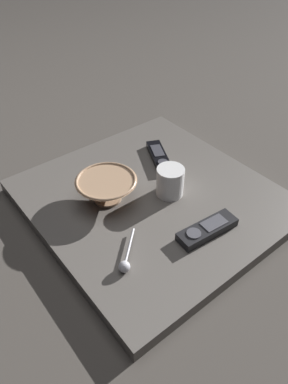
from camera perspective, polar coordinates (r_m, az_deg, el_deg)
ground_plane at (r=1.04m, az=1.28°, el=-1.94°), size 6.00×6.00×0.00m
table at (r=1.03m, az=1.29°, el=-1.16°), size 0.66×0.64×0.04m
cereal_bowl at (r=0.98m, az=-6.02°, el=0.63°), size 0.17×0.17×0.07m
coffee_mug at (r=0.99m, az=4.22°, el=1.71°), size 0.08×0.08×0.09m
teaspoon at (r=0.83m, az=-3.05°, el=-11.37°), size 0.10×0.10×0.03m
tv_remote_near at (r=1.15m, az=2.43°, el=5.70°), size 0.17×0.11×0.02m
tv_remote_far at (r=0.91m, az=10.14°, el=-5.94°), size 0.07×0.17×0.03m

